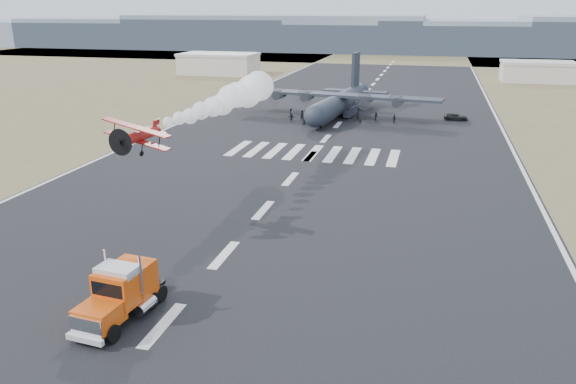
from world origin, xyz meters
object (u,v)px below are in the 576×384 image
at_px(hangar_left, 219,63).
at_px(crew_a, 360,119).
at_px(crew_h, 376,117).
at_px(aerobatic_biplane, 138,136).
at_px(semi_truck, 121,292).
at_px(hangar_right, 537,71).
at_px(crew_b, 302,115).
at_px(crew_g, 358,115).
at_px(support_vehicle, 456,117).
at_px(transport_aircraft, 340,101).
at_px(crew_e, 304,120).
at_px(crew_d, 394,119).
at_px(crew_f, 291,118).
at_px(crew_c, 291,113).

xyz_separation_m(hangar_left, crew_a, (55.89, -70.51, -2.60)).
bearing_deg(hangar_left, crew_h, -49.03).
bearing_deg(aerobatic_biplane, semi_truck, -65.62).
distance_m(aerobatic_biplane, crew_a, 62.58).
relative_size(hangar_right, crew_b, 10.85).
bearing_deg(crew_g, crew_h, 109.83).
relative_size(support_vehicle, crew_b, 2.41).
bearing_deg(support_vehicle, transport_aircraft, 97.45).
distance_m(crew_a, crew_b, 11.44).
bearing_deg(crew_b, crew_e, -134.81).
relative_size(hangar_right, transport_aircraft, 0.50).
height_order(hangar_left, crew_d, hangar_left).
distance_m(hangar_right, semi_truck, 157.61).
height_order(support_vehicle, crew_e, crew_e).
height_order(support_vehicle, crew_h, crew_h).
relative_size(hangar_right, aerobatic_biplane, 3.08).
distance_m(crew_b, crew_d, 17.69).
bearing_deg(crew_f, hangar_left, 110.00).
bearing_deg(support_vehicle, crew_e, 116.08).
bearing_deg(crew_d, support_vehicle, -95.50).
distance_m(hangar_left, crew_e, 87.28).
distance_m(crew_c, crew_d, 20.46).
xyz_separation_m(crew_g, crew_h, (3.59, -0.19, -0.11)).
relative_size(crew_a, crew_b, 0.86).
bearing_deg(crew_d, semi_truck, 135.66).
bearing_deg(semi_truck, hangar_right, 77.14).
bearing_deg(crew_e, crew_f, 112.06).
height_order(aerobatic_biplane, crew_a, aerobatic_biplane).
bearing_deg(hangar_left, semi_truck, -71.38).
distance_m(crew_a, crew_c, 14.42).
xyz_separation_m(crew_a, crew_h, (2.61, 3.15, 0.02)).
relative_size(aerobatic_biplane, crew_c, 3.51).
distance_m(hangar_left, aerobatic_biplane, 138.30).
xyz_separation_m(hangar_left, support_vehicle, (73.54, -62.51, -2.78)).
xyz_separation_m(hangar_right, crew_b, (-53.54, -74.97, -2.06)).
distance_m(semi_truck, crew_b, 74.88).
height_order(aerobatic_biplane, crew_c, aerobatic_biplane).
bearing_deg(hangar_left, crew_d, -47.93).
distance_m(hangar_right, crew_e, 94.96).
xyz_separation_m(hangar_left, aerobatic_biplane, (43.42, -131.14, 6.58)).
bearing_deg(support_vehicle, crew_g, 107.18).
xyz_separation_m(crew_e, crew_g, (9.14, 7.10, 0.05)).
xyz_separation_m(aerobatic_biplane, transport_aircraft, (7.42, 66.91, -6.95)).
distance_m(crew_e, crew_h, 14.49).
bearing_deg(crew_h, crew_d, -154.05).
relative_size(hangar_right, crew_d, 12.37).
height_order(transport_aircraft, crew_b, transport_aircraft).
distance_m(aerobatic_biplane, support_vehicle, 75.53).
relative_size(crew_e, crew_h, 1.06).
relative_size(crew_b, crew_e, 1.08).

